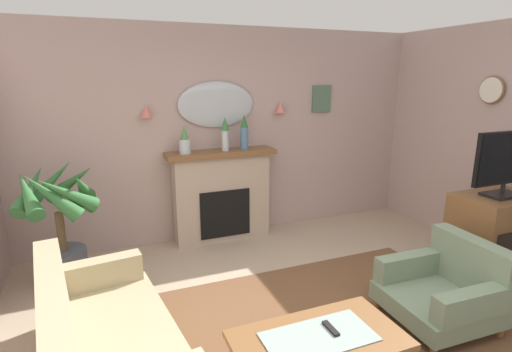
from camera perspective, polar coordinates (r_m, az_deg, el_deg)
wall_back at (r=5.14m, az=-3.77°, el=6.07°), size 6.22×0.10×2.65m
patterned_rug at (r=3.49m, az=10.75°, el=-21.97°), size 3.20×2.40×0.01m
fireplace at (r=5.04m, az=-4.95°, el=-2.94°), size 1.36×0.36×1.16m
mantel_vase_centre at (r=4.73m, az=-10.27°, el=4.89°), size 0.13×0.13×0.33m
mantel_vase_left at (r=4.85m, az=-4.49°, el=6.26°), size 0.10×0.10×0.41m
mantel_vase_right at (r=4.93m, az=-1.71°, el=6.33°), size 0.10×0.10×0.44m
wall_mirror at (r=4.96m, az=-5.73°, el=10.20°), size 0.96×0.06×0.56m
wall_sconce_left at (r=4.74m, az=-15.55°, el=8.97°), size 0.14×0.14×0.14m
wall_sconce_right at (r=5.22m, az=3.55°, el=9.90°), size 0.14×0.14×0.14m
wall_clock at (r=5.26m, az=30.86°, el=10.61°), size 0.04×0.31×0.31m
framed_picture at (r=5.58m, az=9.44°, el=10.94°), size 0.28×0.03×0.36m
coffee_table at (r=2.78m, az=9.02°, el=-22.91°), size 1.10×0.60×0.45m
tv_remote at (r=2.81m, az=10.73°, el=-20.84°), size 0.04×0.16×0.02m
floral_couch at (r=3.13m, az=-21.89°, el=-20.59°), size 1.07×1.80×0.76m
armchair_near_fireplace at (r=3.86m, az=25.89°, el=-14.27°), size 0.85×0.84×0.71m
tv_cabinet at (r=4.75m, az=31.03°, el=-7.64°), size 0.80×0.58×0.90m
tv_flatscreen at (r=4.53m, az=32.52°, el=1.72°), size 0.84×0.24×0.65m
potted_plant_tall_palm at (r=4.32m, az=-26.56°, el=-5.78°), size 0.82×0.84×1.28m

